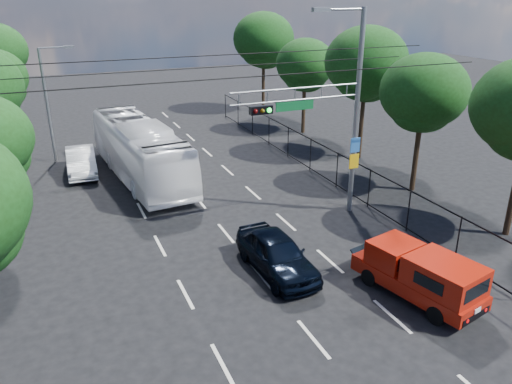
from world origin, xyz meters
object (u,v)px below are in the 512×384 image
signal_mast (334,108)px  white_van (81,161)px  navy_hatchback (277,254)px  white_bus (140,150)px  red_pickup (420,273)px

signal_mast → white_van: size_ratio=2.07×
white_van → navy_hatchback: bearing=-65.8°
signal_mast → white_bus: signal_mast is taller
signal_mast → white_van: (-10.43, 10.88, -4.49)m
red_pickup → white_bus: white_bus is taller
navy_hatchback → white_van: navy_hatchback is taller
signal_mast → navy_hatchback: (-4.60, -3.85, -4.47)m
navy_hatchback → signal_mast: bearing=37.6°
white_bus → white_van: white_bus is taller
signal_mast → navy_hatchback: size_ratio=2.10×
signal_mast → red_pickup: signal_mast is taller
navy_hatchback → white_van: 15.85m
red_pickup → navy_hatchback: size_ratio=1.12×
navy_hatchback → white_bus: 13.04m
signal_mast → white_van: signal_mast is taller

